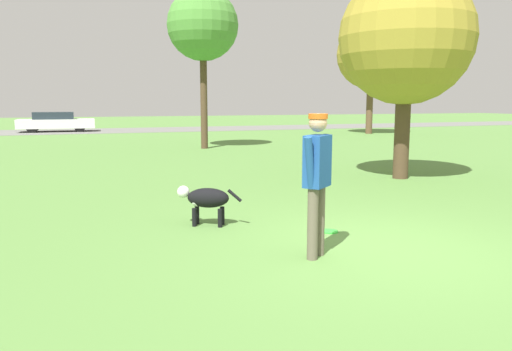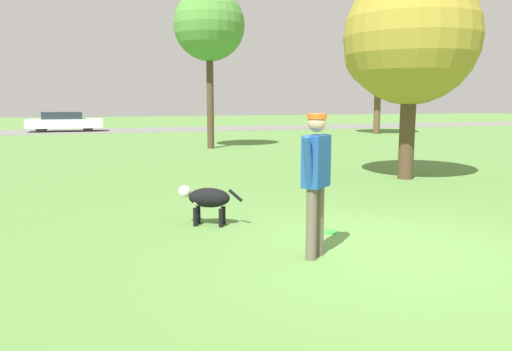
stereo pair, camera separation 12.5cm
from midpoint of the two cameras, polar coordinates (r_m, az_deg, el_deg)
ground_plane at (r=6.66m, az=13.18°, el=-8.34°), size 120.00×120.00×0.00m
far_road_strip at (r=34.28m, az=-14.23°, el=5.04°), size 120.00×6.00×0.01m
person at (r=6.04m, az=6.40°, el=0.25°), size 0.56×0.49×1.76m
dog at (r=7.72m, az=-6.27°, el=-2.67°), size 0.95×0.60×0.61m
frisbee at (r=7.45m, az=7.91°, el=-6.34°), size 0.25×0.25×0.02m
tree_mid_center at (r=20.62m, az=-6.29°, el=16.65°), size 2.82×2.82×6.30m
tree_near_right at (r=12.90m, az=16.50°, el=14.80°), size 3.22×3.22×5.03m
tree_far_right at (r=30.57m, az=12.92°, el=13.30°), size 3.99×3.99×6.60m
parked_car_white at (r=34.00m, az=-22.02°, el=5.72°), size 4.60×1.91×1.25m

